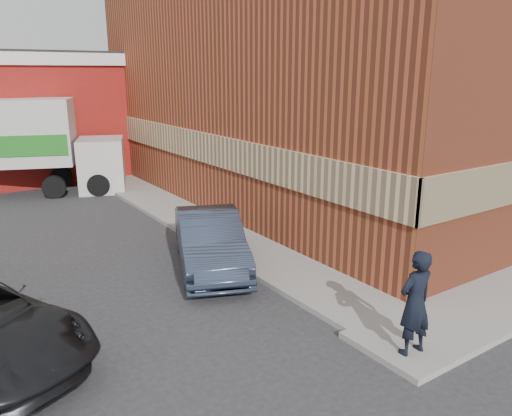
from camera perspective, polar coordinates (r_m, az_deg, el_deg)
ground at (r=9.99m, az=11.56°, el=-13.52°), size 90.00×90.00×0.00m
brick_building at (r=21.14m, az=11.16°, el=14.87°), size 14.25×18.25×9.36m
sidewalk_west at (r=17.21m, az=-8.66°, el=-0.69°), size 1.80×18.00×0.12m
man at (r=8.88m, az=17.72°, el=-10.29°), size 0.70×0.49×1.85m
sedan at (r=12.45m, az=-5.29°, el=-3.76°), size 2.99×4.55×1.42m
box_truck at (r=21.77m, az=-25.83°, el=6.96°), size 7.88×4.80×3.74m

